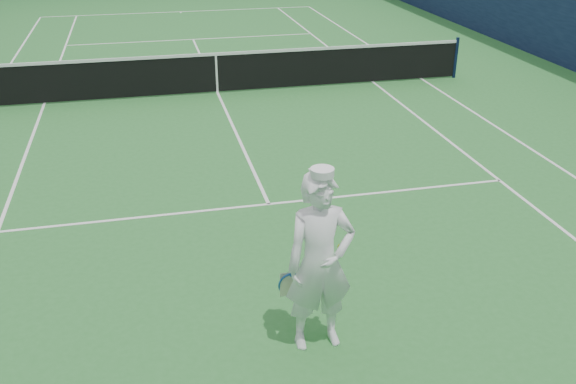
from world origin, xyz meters
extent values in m
plane|color=#2B712F|center=(0.00, 0.00, 0.00)|extent=(80.00, 80.00, 0.00)
cube|color=white|center=(0.00, 11.88, 0.00)|extent=(11.03, 0.06, 0.01)
cube|color=white|center=(5.49, 0.00, 0.00)|extent=(0.06, 23.83, 0.01)
cube|color=white|center=(-4.12, 0.00, 0.00)|extent=(0.06, 23.77, 0.01)
cube|color=white|center=(4.12, 0.00, 0.00)|extent=(0.06, 23.77, 0.01)
cube|color=white|center=(0.00, 6.40, 0.00)|extent=(8.23, 0.06, 0.01)
cube|color=white|center=(0.00, -6.40, 0.00)|extent=(8.23, 0.06, 0.01)
cube|color=white|center=(0.00, 0.00, 0.00)|extent=(0.06, 12.80, 0.01)
cube|color=white|center=(0.00, 11.73, 0.00)|extent=(0.06, 0.30, 0.01)
cylinder|color=#141E4C|center=(6.40, 0.00, 0.54)|extent=(0.09, 0.09, 1.07)
cube|color=black|center=(0.00, 0.00, 0.50)|extent=(12.79, 0.02, 0.92)
cube|color=white|center=(0.00, 0.00, 0.97)|extent=(12.79, 0.04, 0.07)
cube|color=white|center=(0.00, 0.00, 0.47)|extent=(0.05, 0.03, 0.94)
imported|color=white|center=(-0.15, -9.92, 1.03)|extent=(0.77, 0.52, 2.06)
cylinder|color=white|center=(-0.15, -9.92, 2.08)|extent=(0.24, 0.24, 0.08)
cube|color=white|center=(-0.15, -9.79, 2.05)|extent=(0.18, 0.11, 0.02)
cylinder|color=navy|center=(-0.43, -9.85, 1.07)|extent=(0.04, 0.09, 0.22)
cube|color=#1C4C99|center=(-0.43, -9.79, 0.89)|extent=(0.02, 0.02, 0.14)
torus|color=#1C4C99|center=(-0.43, -9.73, 0.69)|extent=(0.30, 0.11, 0.29)
cube|color=beige|center=(-0.43, -9.73, 0.69)|extent=(0.22, 0.01, 0.30)
sphere|color=#A8CA16|center=(0.11, -9.81, 1.13)|extent=(0.07, 0.07, 0.07)
sphere|color=#A8CA16|center=(0.15, -9.79, 1.16)|extent=(0.07, 0.07, 0.07)
camera|label=1|loc=(-1.79, -15.49, 4.62)|focal=40.00mm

